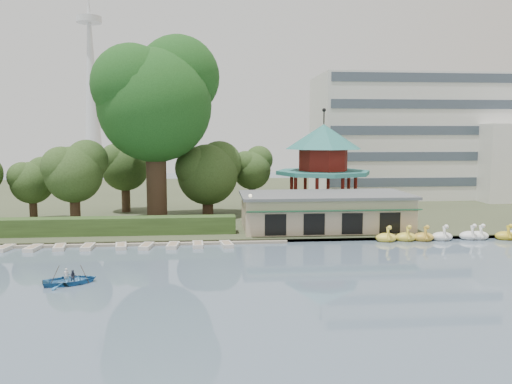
{
  "coord_description": "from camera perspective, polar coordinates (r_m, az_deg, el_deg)",
  "views": [
    {
      "loc": [
        -2.34,
        -31.75,
        10.75
      ],
      "look_at": [
        2.0,
        18.0,
        5.0
      ],
      "focal_mm": 35.0,
      "sensor_mm": 36.0,
      "label": 1
    }
  ],
  "objects": [
    {
      "name": "office_building",
      "position": [
        88.01,
        18.54,
        5.57
      ],
      "size": [
        38.0,
        18.0,
        20.0
      ],
      "color": "silver",
      "rests_on": "shore"
    },
    {
      "name": "boathouse",
      "position": [
        55.75,
        7.87,
        -2.14
      ],
      "size": [
        18.6,
        9.39,
        3.9
      ],
      "color": "tan",
      "rests_on": "shore"
    },
    {
      "name": "rowboat_with_passengers",
      "position": [
        38.99,
        -20.51,
        -9.05
      ],
      "size": [
        6.01,
        5.05,
        2.01
      ],
      "color": "teal",
      "rests_on": "ground"
    },
    {
      "name": "swan_boats",
      "position": [
        56.37,
        23.87,
        -4.58
      ],
      "size": [
        22.48,
        2.16,
        1.92
      ],
      "color": "yellow",
      "rests_on": "ground"
    },
    {
      "name": "embankment",
      "position": [
        50.23,
        -2.21,
        -5.62
      ],
      "size": [
        220.0,
        0.6,
        0.3
      ],
      "primitive_type": "cube",
      "color": "gray",
      "rests_on": "ground"
    },
    {
      "name": "dock",
      "position": [
        51.01,
        -15.87,
        -5.71
      ],
      "size": [
        34.0,
        1.6,
        0.24
      ],
      "primitive_type": "cube",
      "color": "gray",
      "rests_on": "ground"
    },
    {
      "name": "broadcast_tower",
      "position": [
        177.79,
        -18.38,
        13.75
      ],
      "size": [
        8.0,
        8.0,
        96.0
      ],
      "color": "silver",
      "rests_on": "ground"
    },
    {
      "name": "ground_plane",
      "position": [
        33.6,
        -0.75,
        -12.09
      ],
      "size": [
        220.0,
        220.0,
        0.0
      ],
      "primitive_type": "plane",
      "color": "slate",
      "rests_on": "ground"
    },
    {
      "name": "lamp_post",
      "position": [
        51.43,
        -0.65,
        -1.72
      ],
      "size": [
        0.36,
        0.36,
        4.28
      ],
      "color": "black",
      "rests_on": "shore"
    },
    {
      "name": "pavilion",
      "position": [
        65.42,
        7.7,
        3.65
      ],
      "size": [
        12.4,
        12.4,
        13.5
      ],
      "color": "tan",
      "rests_on": "shore"
    },
    {
      "name": "hedge",
      "position": [
        54.58,
        -18.36,
        -3.74
      ],
      "size": [
        30.0,
        2.0,
        1.8
      ],
      "primitive_type": "cube",
      "color": "#324C20",
      "rests_on": "shore"
    },
    {
      "name": "shore",
      "position": [
        84.44,
        -3.36,
        -0.62
      ],
      "size": [
        220.0,
        70.0,
        0.4
      ],
      "primitive_type": "cube",
      "color": "#424930",
      "rests_on": "ground"
    },
    {
      "name": "big_tree",
      "position": [
        60.48,
        -11.32,
        10.72
      ],
      "size": [
        14.56,
        13.57,
        22.23
      ],
      "color": "#3A281C",
      "rests_on": "shore"
    },
    {
      "name": "moored_rowboats",
      "position": [
        50.07,
        -18.49,
        -5.96
      ],
      "size": [
        27.34,
        2.72,
        0.36
      ],
      "color": "beige",
      "rests_on": "ground"
    },
    {
      "name": "small_trees",
      "position": [
        63.93,
        -14.46,
        2.32
      ],
      "size": [
        39.16,
        16.49,
        9.91
      ],
      "color": "#3A281C",
      "rests_on": "shore"
    }
  ]
}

